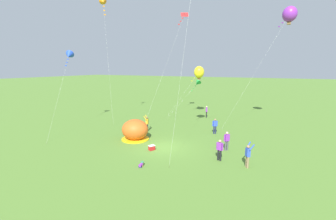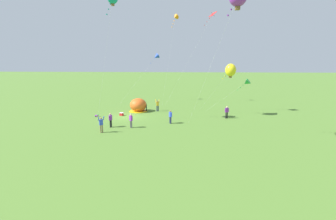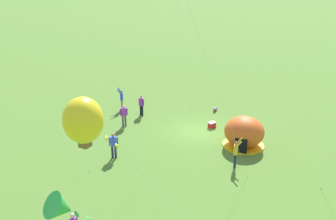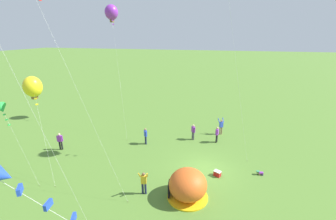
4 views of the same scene
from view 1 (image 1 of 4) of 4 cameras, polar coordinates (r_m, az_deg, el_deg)
ground_plane at (r=21.08m, az=-1.01°, el=-9.43°), size 300.00×300.00×0.00m
popup_tent at (r=23.22m, az=-8.36°, el=-5.04°), size 2.81×2.81×2.10m
cooler_box at (r=20.39m, az=-4.15°, el=-9.51°), size 0.57×0.64×0.44m
toddler_crawling at (r=17.32m, az=-6.81°, el=-13.54°), size 0.28×0.55×0.32m
person_near_tent at (r=33.38m, az=9.76°, el=-0.26°), size 0.34×0.57×1.72m
person_arms_raised at (r=17.75m, az=19.61°, el=-10.64°), size 0.66×0.72×1.89m
person_far_back at (r=18.39m, az=12.99°, el=-9.62°), size 0.57×0.33×1.72m
person_flying_kite at (r=25.88m, az=-5.35°, el=-3.31°), size 0.56×0.69×1.89m
person_center_field at (r=25.40m, az=11.83°, el=-3.85°), size 0.50×0.42×1.72m
person_with_toddler at (r=20.68m, az=14.70°, el=-7.39°), size 0.44×0.45×1.72m
kite_green at (r=36.51m, az=7.50°, el=6.75°), size 3.34×6.04×5.35m
kite_yellow at (r=33.67m, az=7.90°, el=9.48°), size 4.29×4.70×7.45m
kite_orange at (r=32.67m, az=-16.15°, el=24.91°), size 3.33×2.95×16.05m
kite_blue at (r=30.71m, az=-23.86°, el=12.54°), size 4.30×7.35×9.35m
kite_red at (r=32.14m, az=3.89°, el=22.38°), size 2.92×7.80×14.50m
kite_purple at (r=30.61m, az=28.53°, el=20.60°), size 6.98×4.75×14.02m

